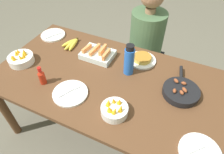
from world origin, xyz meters
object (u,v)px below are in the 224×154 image
Objects in this scene: banana_bunch at (72,44)px; hot_sauce_bottle at (42,76)px; fruit_bowl_citrus at (114,110)px; water_bottle at (129,60)px; melon_tray at (98,54)px; frittata_plate_center at (142,59)px; empty_plate_far_right at (53,35)px; person_figure at (144,52)px; skillet at (181,91)px; empty_plate_far_left at (200,152)px; empty_plate_near_front at (70,93)px; fruit_bowl_mango at (21,59)px.

hot_sauce_bottle is (0.07, -0.49, 0.05)m from banana_bunch.
fruit_bowl_citrus is 0.41m from water_bottle.
melon_tray reaches higher than frittata_plate_center.
water_bottle reaches higher than empty_plate_far_right.
person_figure is at bearing 95.68° from fruit_bowl_citrus.
skillet is at bearing -54.63° from person_figure.
empty_plate_far_left is at bearing -58.00° from person_figure.
water_bottle is 0.65m from hot_sauce_bottle.
melon_tray is at bearing -162.98° from frittata_plate_center.
empty_plate_far_right is 0.19× the size of person_figure.
person_figure is (-0.64, 1.02, -0.23)m from empty_plate_far_left.
empty_plate_far_right is 1.08m from fruit_bowl_citrus.
empty_plate_far_left is 1.33× the size of fruit_bowl_citrus.
skillet is at bearing 25.20° from empty_plate_near_front.
water_bottle is (-0.05, -0.18, 0.10)m from frittata_plate_center.
frittata_plate_center reaches higher than empty_plate_far_left.
empty_plate_near_front is at bearing -12.36° from fruit_bowl_mango.
water_bottle is (0.85, -0.17, 0.11)m from empty_plate_far_right.
water_bottle is at bearing -10.96° from banana_bunch.
banana_bunch is 0.88× the size of empty_plate_far_right.
banana_bunch is 1.00× the size of fruit_bowl_mango.
fruit_bowl_mango is 0.92m from fruit_bowl_citrus.
melon_tray is 0.60m from fruit_bowl_citrus.
person_figure reaches higher than skillet.
person_figure reaches higher than empty_plate_far_right.
empty_plate_near_front is 1.42× the size of fruit_bowl_citrus.
empty_plate_far_right is at bearing 68.78° from skillet.
person_figure is at bearing 62.65° from hot_sauce_bottle.
water_bottle is at bearing -106.19° from frittata_plate_center.
banana_bunch is 1.03m from skillet.
empty_plate_far_left is at bearing -4.35° from fruit_bowl_citrus.
melon_tray is 1.52× the size of fruit_bowl_citrus.
fruit_bowl_mango is (-0.24, -0.38, 0.02)m from banana_bunch.
fruit_bowl_mango is at bearing -122.77° from banana_bunch.
banana_bunch is at bearing 98.45° from hot_sauce_bottle.
person_figure reaches higher than banana_bunch.
empty_plate_far_left is at bearing -165.41° from skillet.
banana_bunch is 0.77m from person_figure.
empty_plate_far_left is at bearing -7.02° from fruit_bowl_mango.
person_figure is at bearing 26.70° from empty_plate_far_right.
fruit_bowl_citrus is at bearing 123.13° from skillet.
banana_bunch is at bearing 169.04° from water_bottle.
fruit_bowl_citrus is at bearing -37.72° from banana_bunch.
fruit_bowl_mango is 0.17× the size of person_figure.
banana_bunch is at bearing 142.28° from fruit_bowl_citrus.
hot_sauce_bottle is (0.32, -0.54, 0.06)m from empty_plate_far_right.
skillet is 1.00m from hot_sauce_bottle.
fruit_bowl_citrus is at bearing 175.65° from empty_plate_far_left.
hot_sauce_bottle reaches higher than empty_plate_near_front.
fruit_bowl_citrus is at bearing -84.32° from person_figure.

